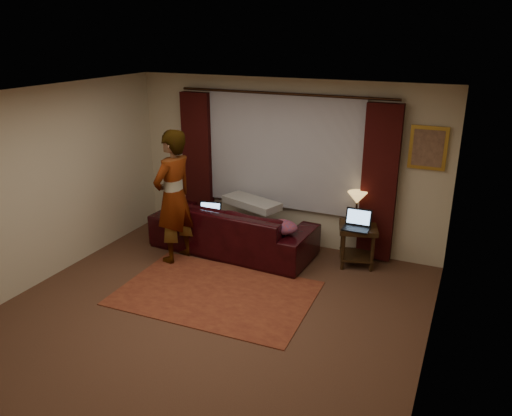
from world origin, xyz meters
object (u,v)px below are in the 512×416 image
(tiffany_lamp, at_px, (357,207))
(sofa, at_px, (233,220))
(laptop_sofa, at_px, (208,213))
(end_table, at_px, (357,245))
(laptop_table, at_px, (357,221))
(person, at_px, (174,197))

(tiffany_lamp, bearing_deg, sofa, -166.13)
(laptop_sofa, relative_size, tiffany_lamp, 0.83)
(laptop_sofa, xyz_separation_m, end_table, (2.20, 0.48, -0.33))
(tiffany_lamp, distance_m, laptop_table, 0.32)
(sofa, height_order, laptop_sofa, sofa)
(laptop_sofa, height_order, laptop_table, laptop_table)
(laptop_table, height_order, person, person)
(end_table, bearing_deg, person, -159.57)
(laptop_sofa, distance_m, tiffany_lamp, 2.23)
(person, bearing_deg, laptop_table, 116.59)
(sofa, distance_m, laptop_table, 1.89)
(end_table, relative_size, person, 0.31)
(laptop_sofa, distance_m, person, 0.65)
(sofa, height_order, laptop_table, sofa)
(end_table, height_order, tiffany_lamp, tiffany_lamp)
(laptop_sofa, bearing_deg, sofa, 15.87)
(end_table, bearing_deg, sofa, -170.72)
(laptop_sofa, distance_m, end_table, 2.28)
(laptop_sofa, distance_m, laptop_table, 2.23)
(laptop_sofa, relative_size, end_table, 0.62)
(end_table, xyz_separation_m, person, (-2.50, -0.93, 0.68))
(laptop_sofa, height_order, person, person)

